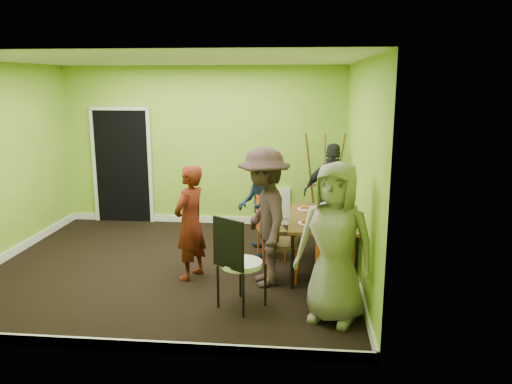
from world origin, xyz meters
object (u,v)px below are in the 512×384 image
(chair_left_far, at_px, (266,224))
(chair_left_near, at_px, (277,235))
(person_back_end, at_px, (333,194))
(orange_bottle, at_px, (320,210))
(chair_bentwood, at_px, (237,258))
(thermos, at_px, (319,209))
(easel, at_px, (324,183))
(person_left_far, at_px, (258,204))
(person_left_near, at_px, (264,217))
(chair_back_end, at_px, (332,200))
(person_front_end, at_px, (335,243))
(chair_front_end, at_px, (334,262))
(person_standing, at_px, (190,222))
(blue_bottle, at_px, (340,217))
(dining_table, at_px, (323,221))

(chair_left_far, bearing_deg, chair_left_near, -2.41)
(chair_left_near, height_order, person_back_end, person_back_end)
(chair_left_far, xyz_separation_m, orange_bottle, (0.75, -0.18, 0.28))
(chair_bentwood, relative_size, thermos, 4.47)
(chair_bentwood, relative_size, person_back_end, 0.69)
(easel, bearing_deg, person_left_far, -127.04)
(orange_bottle, distance_m, person_left_near, 1.03)
(chair_back_end, relative_size, person_left_far, 0.66)
(orange_bottle, height_order, person_left_far, person_left_far)
(person_front_end, bearing_deg, chair_front_end, 108.80)
(person_standing, bearing_deg, orange_bottle, 133.78)
(chair_back_end, height_order, person_back_end, person_back_end)
(person_standing, distance_m, person_left_near, 0.98)
(person_back_end, distance_m, person_front_end, 2.70)
(chair_left_far, relative_size, person_left_far, 0.60)
(person_left_near, bearing_deg, person_left_far, 172.95)
(person_left_near, bearing_deg, easel, 144.75)
(chair_back_end, relative_size, chair_front_end, 0.99)
(chair_left_far, height_order, chair_front_end, chair_front_end)
(chair_left_near, distance_m, easel, 2.32)
(chair_left_near, bearing_deg, person_back_end, 157.57)
(chair_bentwood, bearing_deg, blue_bottle, 73.09)
(orange_bottle, bearing_deg, chair_front_end, -85.06)
(chair_front_end, bearing_deg, orange_bottle, 99.69)
(person_left_far, bearing_deg, person_back_end, 114.89)
(person_front_end, bearing_deg, orange_bottle, 115.72)
(blue_bottle, xyz_separation_m, person_left_far, (-1.13, 0.88, -0.08))
(chair_front_end, distance_m, person_standing, 1.98)
(chair_left_near, relative_size, person_front_end, 0.60)
(easel, height_order, thermos, easel)
(chair_front_end, distance_m, chair_bentwood, 1.08)
(easel, relative_size, blue_bottle, 8.43)
(easel, relative_size, person_front_end, 0.98)
(chair_left_far, xyz_separation_m, person_front_end, (0.86, -1.83, 0.35))
(chair_left_far, bearing_deg, blue_bottle, 36.64)
(dining_table, bearing_deg, person_left_near, -143.63)
(chair_back_end, bearing_deg, chair_left_near, 68.35)
(easel, bearing_deg, chair_left_near, -106.97)
(chair_left_far, xyz_separation_m, blue_bottle, (0.99, -0.72, 0.33))
(person_standing, bearing_deg, chair_left_far, 154.23)
(person_left_far, xyz_separation_m, person_front_end, (1.00, -1.99, 0.10))
(chair_left_far, bearing_deg, thermos, 43.19)
(chair_back_end, distance_m, easel, 0.79)
(thermos, bearing_deg, person_front_end, -84.58)
(chair_back_end, bearing_deg, chair_front_end, 94.40)
(blue_bottle, bearing_deg, chair_left_far, 144.20)
(thermos, height_order, blue_bottle, thermos)
(person_left_near, bearing_deg, orange_bottle, 119.73)
(chair_left_far, distance_m, easel, 1.76)
(chair_front_end, xyz_separation_m, person_standing, (-1.80, 0.79, 0.18))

